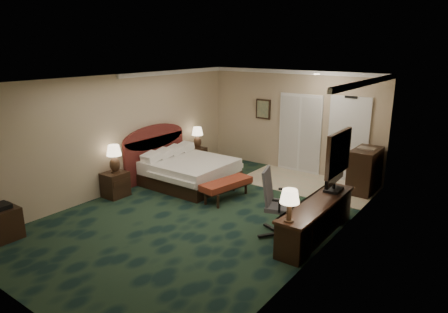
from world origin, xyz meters
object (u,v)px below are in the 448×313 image
Objects in this scene: bed at (190,172)px; minibar at (365,171)px; tv at (335,173)px; desk at (316,220)px; bed_bench at (226,190)px; desk_chair at (282,204)px; nightstand_near at (115,184)px; lamp_far at (197,138)px; lamp_near at (114,159)px; side_table at (2,224)px; nightstand_far at (196,157)px.

minibar is (3.62, 2.01, 0.21)m from bed.
desk is at bearing -94.27° from tv.
desk_chair is (1.85, -0.86, 0.40)m from bed_bench.
nightstand_near is 0.96× the size of lamp_far.
lamp_far is at bearing 130.59° from desk_chair.
desk_chair reaches higher than lamp_near.
side_table is 4.96m from desk_chair.
nightstand_near reaches higher than nightstand_far.
lamp_near is 0.69× the size of tv.
lamp_far is 0.46× the size of bed_bench.
bed_bench is 3.27m from minibar.
minibar is at bearing 88.48° from tv.
minibar is (4.44, 0.81, 0.24)m from nightstand_far.
nightstand_far is at bearing 90.08° from lamp_near.
minibar is at bearing 39.44° from nightstand_near.
side_table is at bearing -100.42° from bed.
tv is (4.45, 4.06, 0.74)m from side_table.
nightstand_near is 4.56m from desk.
lamp_near is 4.59m from desk.
nightstand_near reaches higher than bed_bench.
desk_chair reaches higher than minibar.
nightstand_near is 0.46× the size of desk_chair.
minibar is at bearing 54.59° from side_table.
side_table is (-0.77, -4.16, -0.02)m from bed.
bed is 3.39× the size of nightstand_near.
tv reaches higher than nightstand_far.
nightstand_near is 0.62× the size of tv.
bed reaches higher than side_table.
lamp_far is at bearing 159.95° from tv.
minibar reaches higher than nightstand_near.
bed_bench is 2.52m from tv.
nightstand_far is at bearing -114.87° from lamp_far.
nightstand_far is 0.53× the size of minibar.
tv is at bearing -1.65° from bed.
side_table reaches higher than nightstand_near.
bed is 2.10× the size of tv.
desk_chair is (3.97, -2.33, 0.34)m from nightstand_far.
nightstand_far is at bearing -169.68° from minibar.
lamp_near reaches higher than side_table.
bed_bench is (2.13, -1.48, -0.06)m from nightstand_far.
tv reaches higher than side_table.
lamp_far is (-0.80, 1.25, 0.53)m from bed.
bed is 1.56× the size of desk_chair.
bed reaches higher than bed_bench.
bed is 3.36m from desk_chair.
desk_chair is 1.19× the size of minibar.
side_table is (0.05, -2.56, -0.59)m from lamp_near.
tv is (4.48, -1.35, 0.19)m from lamp_far.
nightstand_far is at bearing 155.31° from bed_bench.
minibar is (2.31, 2.28, 0.30)m from bed_bench.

